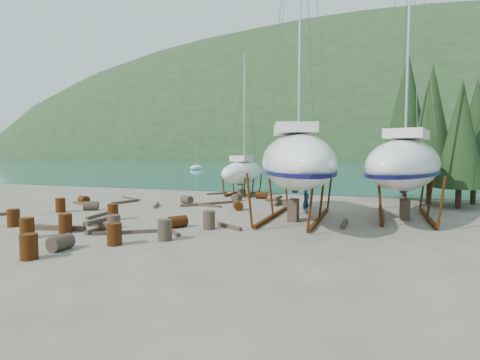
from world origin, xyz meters
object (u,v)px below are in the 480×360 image
(large_sailboat_near, at_px, (296,161))
(small_sailboat_shore, at_px, (243,172))
(worker, at_px, (306,200))
(large_sailboat_far, at_px, (405,164))

(large_sailboat_near, xyz_separation_m, small_sailboat_shore, (-6.86, 10.76, -1.19))
(large_sailboat_near, bearing_deg, worker, 69.89)
(large_sailboat_far, bearing_deg, large_sailboat_near, -144.08)
(large_sailboat_far, bearing_deg, small_sailboat_shore, 158.80)
(small_sailboat_shore, bearing_deg, large_sailboat_near, -55.88)
(large_sailboat_near, bearing_deg, large_sailboat_far, 7.63)
(large_sailboat_far, distance_m, small_sailboat_shore, 15.05)
(small_sailboat_shore, bearing_deg, large_sailboat_far, -31.78)
(large_sailboat_far, height_order, small_sailboat_shore, large_sailboat_far)
(large_sailboat_near, height_order, worker, large_sailboat_near)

